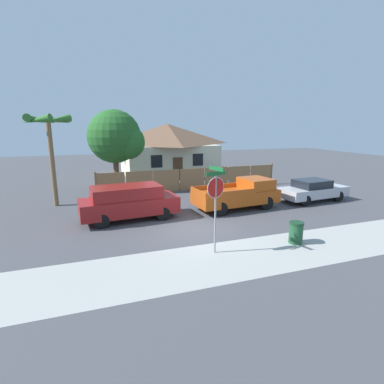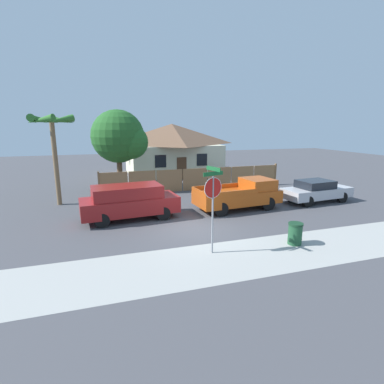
{
  "view_description": "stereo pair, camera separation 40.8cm",
  "coord_description": "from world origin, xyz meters",
  "px_view_note": "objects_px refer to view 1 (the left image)",
  "views": [
    {
      "loc": [
        -4.58,
        -12.81,
        4.87
      ],
      "look_at": [
        0.21,
        0.83,
        1.6
      ],
      "focal_mm": 28.0,
      "sensor_mm": 36.0,
      "label": 1
    },
    {
      "loc": [
        -4.19,
        -12.94,
        4.87
      ],
      "look_at": [
        0.21,
        0.83,
        1.6
      ],
      "focal_mm": 28.0,
      "sensor_mm": 36.0,
      "label": 2
    }
  ],
  "objects_px": {
    "red_suv": "(129,202)",
    "parked_sedan": "(313,190)",
    "oak_tree": "(117,138)",
    "orange_pickup": "(239,194)",
    "palm_tree": "(49,128)",
    "house": "(168,148)",
    "trash_bin": "(296,232)",
    "stop_sign": "(216,195)"
  },
  "relations": [
    {
      "from": "red_suv",
      "to": "parked_sedan",
      "type": "bearing_deg",
      "value": -4.81
    },
    {
      "from": "oak_tree",
      "to": "orange_pickup",
      "type": "height_order",
      "value": "oak_tree"
    },
    {
      "from": "parked_sedan",
      "to": "palm_tree",
      "type": "bearing_deg",
      "value": 159.84
    },
    {
      "from": "oak_tree",
      "to": "parked_sedan",
      "type": "bearing_deg",
      "value": -33.62
    },
    {
      "from": "house",
      "to": "trash_bin",
      "type": "height_order",
      "value": "house"
    },
    {
      "from": "red_suv",
      "to": "trash_bin",
      "type": "bearing_deg",
      "value": -46.77
    },
    {
      "from": "palm_tree",
      "to": "red_suv",
      "type": "relative_size",
      "value": 1.07
    },
    {
      "from": "palm_tree",
      "to": "trash_bin",
      "type": "height_order",
      "value": "palm_tree"
    },
    {
      "from": "orange_pickup",
      "to": "trash_bin",
      "type": "relative_size",
      "value": 5.57
    },
    {
      "from": "orange_pickup",
      "to": "red_suv",
      "type": "bearing_deg",
      "value": 175.39
    },
    {
      "from": "palm_tree",
      "to": "stop_sign",
      "type": "bearing_deg",
      "value": -56.24
    },
    {
      "from": "oak_tree",
      "to": "parked_sedan",
      "type": "distance_m",
      "value": 14.1
    },
    {
      "from": "stop_sign",
      "to": "trash_bin",
      "type": "height_order",
      "value": "stop_sign"
    },
    {
      "from": "red_suv",
      "to": "orange_pickup",
      "type": "distance_m",
      "value": 6.44
    },
    {
      "from": "oak_tree",
      "to": "stop_sign",
      "type": "height_order",
      "value": "oak_tree"
    },
    {
      "from": "parked_sedan",
      "to": "stop_sign",
      "type": "height_order",
      "value": "stop_sign"
    },
    {
      "from": "parked_sedan",
      "to": "house",
      "type": "bearing_deg",
      "value": 108.35
    },
    {
      "from": "parked_sedan",
      "to": "red_suv",
      "type": "bearing_deg",
      "value": 175.19
    },
    {
      "from": "house",
      "to": "parked_sedan",
      "type": "distance_m",
      "value": 15.29
    },
    {
      "from": "red_suv",
      "to": "stop_sign",
      "type": "bearing_deg",
      "value": -69.0
    },
    {
      "from": "oak_tree",
      "to": "stop_sign",
      "type": "distance_m",
      "value": 13.19
    },
    {
      "from": "palm_tree",
      "to": "stop_sign",
      "type": "relative_size",
      "value": 1.62
    },
    {
      "from": "oak_tree",
      "to": "palm_tree",
      "type": "height_order",
      "value": "oak_tree"
    },
    {
      "from": "house",
      "to": "palm_tree",
      "type": "distance_m",
      "value": 13.82
    },
    {
      "from": "red_suv",
      "to": "parked_sedan",
      "type": "xyz_separation_m",
      "value": [
        11.77,
        -0.0,
        -0.24
      ]
    },
    {
      "from": "house",
      "to": "parked_sedan",
      "type": "height_order",
      "value": "house"
    },
    {
      "from": "palm_tree",
      "to": "red_suv",
      "type": "xyz_separation_m",
      "value": [
        3.84,
        -4.29,
        -3.7
      ]
    },
    {
      "from": "house",
      "to": "orange_pickup",
      "type": "distance_m",
      "value": 14.06
    },
    {
      "from": "stop_sign",
      "to": "red_suv",
      "type": "bearing_deg",
      "value": 99.84
    },
    {
      "from": "palm_tree",
      "to": "red_suv",
      "type": "height_order",
      "value": "palm_tree"
    },
    {
      "from": "palm_tree",
      "to": "parked_sedan",
      "type": "xyz_separation_m",
      "value": [
        15.62,
        -4.29,
        -3.94
      ]
    },
    {
      "from": "house",
      "to": "red_suv",
      "type": "distance_m",
      "value": 15.2
    },
    {
      "from": "orange_pickup",
      "to": "palm_tree",
      "type": "bearing_deg",
      "value": 152.67
    },
    {
      "from": "oak_tree",
      "to": "stop_sign",
      "type": "bearing_deg",
      "value": -80.2
    },
    {
      "from": "red_suv",
      "to": "orange_pickup",
      "type": "relative_size",
      "value": 1.0
    },
    {
      "from": "house",
      "to": "parked_sedan",
      "type": "relative_size",
      "value": 2.0
    },
    {
      "from": "orange_pickup",
      "to": "house",
      "type": "bearing_deg",
      "value": 87.82
    },
    {
      "from": "trash_bin",
      "to": "parked_sedan",
      "type": "bearing_deg",
      "value": 44.48
    },
    {
      "from": "trash_bin",
      "to": "house",
      "type": "bearing_deg",
      "value": 91.01
    },
    {
      "from": "red_suv",
      "to": "oak_tree",
      "type": "bearing_deg",
      "value": 82.72
    },
    {
      "from": "stop_sign",
      "to": "trash_bin",
      "type": "distance_m",
      "value": 4.04
    },
    {
      "from": "house",
      "to": "red_suv",
      "type": "xyz_separation_m",
      "value": [
        -5.8,
        -13.96,
        -1.58
      ]
    }
  ]
}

